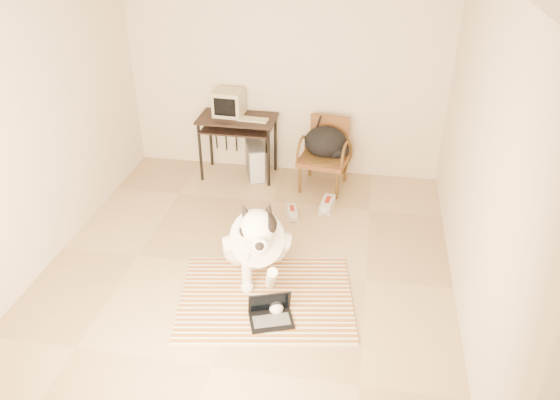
% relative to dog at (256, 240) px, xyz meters
% --- Properties ---
extents(floor, '(4.50, 4.50, 0.00)m').
position_rel_dog_xyz_m(floor, '(-0.11, 0.08, -0.39)').
color(floor, tan).
rests_on(floor, ground).
extents(wall_back, '(4.50, 0.00, 4.50)m').
position_rel_dog_xyz_m(wall_back, '(-0.11, 2.33, 0.96)').
color(wall_back, beige).
rests_on(wall_back, floor).
extents(wall_front, '(4.50, 0.00, 4.50)m').
position_rel_dog_xyz_m(wall_front, '(-0.11, -2.17, 0.96)').
color(wall_front, beige).
rests_on(wall_front, floor).
extents(wall_left, '(0.00, 4.50, 4.50)m').
position_rel_dog_xyz_m(wall_left, '(-2.11, 0.08, 0.96)').
color(wall_left, beige).
rests_on(wall_left, floor).
extents(wall_right, '(0.00, 4.50, 4.50)m').
position_rel_dog_xyz_m(wall_right, '(1.89, 0.08, 0.96)').
color(wall_right, beige).
rests_on(wall_right, floor).
extents(rug, '(1.76, 1.46, 0.02)m').
position_rel_dog_xyz_m(rug, '(0.16, -0.35, -0.38)').
color(rug, '#AE501B').
rests_on(rug, floor).
extents(dog, '(0.73, 1.29, 1.00)m').
position_rel_dog_xyz_m(dog, '(0.00, 0.00, 0.00)').
color(dog, white).
rests_on(dog, rug).
extents(laptop, '(0.44, 0.38, 0.26)m').
position_rel_dog_xyz_m(laptop, '(0.25, -0.63, -0.31)').
color(laptop, black).
rests_on(laptop, rug).
extents(computer_desk, '(0.97, 0.55, 0.81)m').
position_rel_dog_xyz_m(computer_desk, '(-0.66, 2.02, 0.30)').
color(computer_desk, black).
rests_on(computer_desk, floor).
extents(crt_monitor, '(0.37, 0.36, 0.31)m').
position_rel_dog_xyz_m(crt_monitor, '(-0.78, 2.10, 0.57)').
color(crt_monitor, tan).
rests_on(crt_monitor, computer_desk).
extents(desk_keyboard, '(0.39, 0.17, 0.02)m').
position_rel_dog_xyz_m(desk_keyboard, '(-0.45, 1.96, 0.43)').
color(desk_keyboard, tan).
rests_on(desk_keyboard, computer_desk).
extents(pc_tower, '(0.34, 0.51, 0.44)m').
position_rel_dog_xyz_m(pc_tower, '(-0.45, 2.04, -0.17)').
color(pc_tower, '#525254').
rests_on(pc_tower, floor).
extents(rattan_chair, '(0.64, 0.63, 0.86)m').
position_rel_dog_xyz_m(rattan_chair, '(0.46, 1.94, 0.04)').
color(rattan_chair, brown).
rests_on(rattan_chair, floor).
extents(backpack, '(0.56, 0.43, 0.39)m').
position_rel_dog_xyz_m(backpack, '(0.48, 1.95, 0.18)').
color(backpack, black).
rests_on(backpack, rattan_chair).
extents(sneaker_left, '(0.18, 0.30, 0.10)m').
position_rel_dog_xyz_m(sneaker_left, '(0.18, 1.12, -0.35)').
color(sneaker_left, silver).
rests_on(sneaker_left, floor).
extents(sneaker_right, '(0.17, 0.35, 0.12)m').
position_rel_dog_xyz_m(sneaker_right, '(0.56, 1.35, -0.34)').
color(sneaker_right, silver).
rests_on(sneaker_right, floor).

